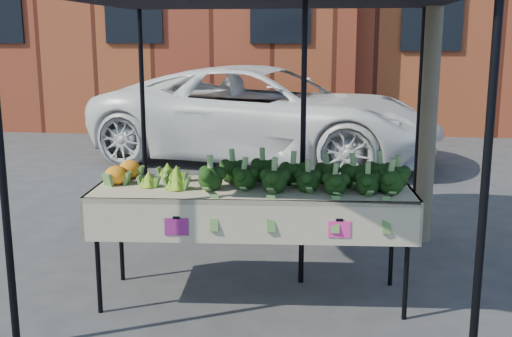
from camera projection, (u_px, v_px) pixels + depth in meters
name	position (u px, v px, depth m)	size (l,w,h in m)	color
ground	(253.00, 293.00, 4.98)	(90.00, 90.00, 0.00)	#313134
table	(253.00, 243.00, 4.80)	(2.45, 0.98, 0.90)	#C5B590
canopy	(261.00, 118.00, 5.06)	(3.16, 3.16, 2.74)	black
broccoli_heap	(305.00, 172.00, 4.66)	(1.58, 0.55, 0.24)	black
romanesco_cluster	(168.00, 172.00, 4.81)	(0.41, 0.55, 0.18)	#9CB828
cauliflower_pair	(123.00, 171.00, 4.88)	(0.21, 0.41, 0.16)	orange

